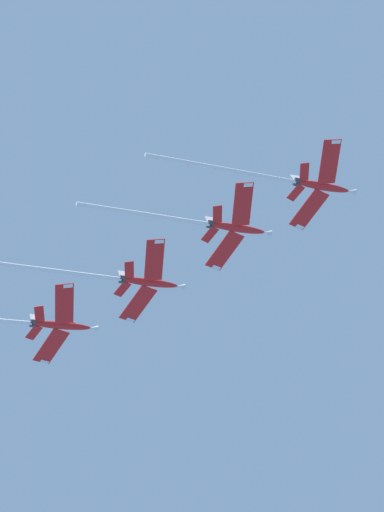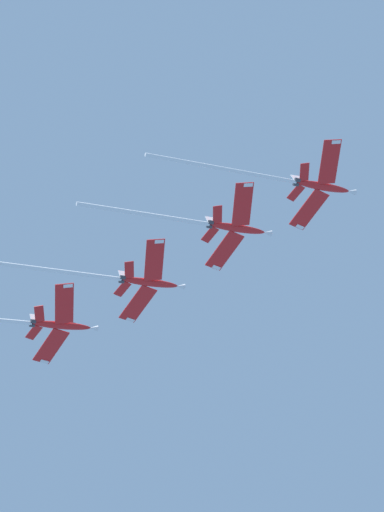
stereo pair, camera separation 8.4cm
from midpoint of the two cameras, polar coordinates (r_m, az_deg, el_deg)
name	(u,v)px [view 1 (the left image)]	position (r m, az deg, el deg)	size (l,w,h in m)	color
jet_lead	(298,182)	(163.80, 7.14, 4.96)	(25.98, 37.98, 13.01)	red
jet_second	(213,224)	(162.29, 1.44, 2.13)	(24.00, 34.19, 11.82)	red
jet_third	(126,280)	(164.32, -4.45, -1.58)	(24.52, 33.86, 12.78)	red
jet_fourth	(38,323)	(167.95, -10.32, -4.48)	(24.08, 33.51, 13.08)	red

